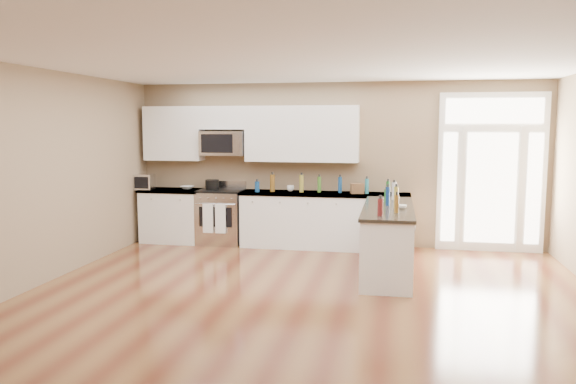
{
  "coord_description": "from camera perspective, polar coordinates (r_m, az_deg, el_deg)",
  "views": [
    {
      "loc": [
        1.01,
        -5.64,
        2.07
      ],
      "look_at": [
        -0.46,
        2.0,
        1.14
      ],
      "focal_mm": 35.0,
      "sensor_mm": 36.0,
      "label": 1
    }
  ],
  "objects": [
    {
      "name": "ground",
      "position": [
        6.09,
        0.71,
        -13.06
      ],
      "size": [
        8.0,
        8.0,
        0.0
      ],
      "primitive_type": "plane",
      "color": "#5A2A19"
    },
    {
      "name": "room_shell",
      "position": [
        5.74,
        0.73,
        3.2
      ],
      "size": [
        8.0,
        8.0,
        8.0
      ],
      "color": "#8A7357",
      "rests_on": "ground"
    },
    {
      "name": "back_cabinet_left",
      "position": [
        10.23,
        -11.57,
        -2.52
      ],
      "size": [
        1.1,
        0.66,
        0.94
      ],
      "color": "white",
      "rests_on": "ground"
    },
    {
      "name": "back_cabinet_right",
      "position": [
        9.54,
        3.71,
        -3.07
      ],
      "size": [
        2.85,
        0.66,
        0.94
      ],
      "color": "white",
      "rests_on": "ground"
    },
    {
      "name": "peninsula_cabinet",
      "position": [
        8.05,
        10.08,
        -5.03
      ],
      "size": [
        0.69,
        2.32,
        0.94
      ],
      "color": "white",
      "rests_on": "ground"
    },
    {
      "name": "upper_cabinet_left",
      "position": [
        10.24,
        -11.51,
        5.85
      ],
      "size": [
        1.04,
        0.33,
        0.95
      ],
      "primitive_type": "cube",
      "color": "white",
      "rests_on": "room_shell"
    },
    {
      "name": "upper_cabinet_right",
      "position": [
        9.61,
        1.42,
        5.93
      ],
      "size": [
        1.94,
        0.33,
        0.95
      ],
      "primitive_type": "cube",
      "color": "white",
      "rests_on": "room_shell"
    },
    {
      "name": "upper_cabinet_short",
      "position": [
        9.93,
        -6.53,
        7.5
      ],
      "size": [
        0.82,
        0.33,
        0.4
      ],
      "primitive_type": "cube",
      "color": "white",
      "rests_on": "room_shell"
    },
    {
      "name": "microwave",
      "position": [
        9.89,
        -6.57,
        4.95
      ],
      "size": [
        0.78,
        0.41,
        0.42
      ],
      "color": "silver",
      "rests_on": "room_shell"
    },
    {
      "name": "entry_door",
      "position": [
        9.75,
        19.94,
        1.87
      ],
      "size": [
        1.7,
        0.1,
        2.6
      ],
      "color": "white",
      "rests_on": "ground"
    },
    {
      "name": "kitchen_range",
      "position": [
        9.92,
        -6.81,
        -2.48
      ],
      "size": [
        0.77,
        0.68,
        1.08
      ],
      "color": "silver",
      "rests_on": "ground"
    },
    {
      "name": "stockpot",
      "position": [
        9.95,
        -7.71,
        0.81
      ],
      "size": [
        0.28,
        0.28,
        0.19
      ],
      "primitive_type": "cylinder",
      "rotation": [
        0.0,
        0.0,
        0.15
      ],
      "color": "black",
      "rests_on": "kitchen_range"
    },
    {
      "name": "toaster_oven",
      "position": [
        10.23,
        -14.38,
        1.0
      ],
      "size": [
        0.32,
        0.26,
        0.27
      ],
      "primitive_type": "cube",
      "rotation": [
        0.0,
        0.0,
        0.02
      ],
      "color": "silver",
      "rests_on": "back_cabinet_left"
    },
    {
      "name": "cardboard_box",
      "position": [
        9.41,
        7.03,
        0.37
      ],
      "size": [
        0.24,
        0.2,
        0.17
      ],
      "primitive_type": "cube",
      "rotation": [
        0.0,
        0.0,
        0.26
      ],
      "color": "brown",
      "rests_on": "back_cabinet_right"
    },
    {
      "name": "bowl_left",
      "position": [
        10.17,
        -10.22,
        0.46
      ],
      "size": [
        0.27,
        0.27,
        0.05
      ],
      "primitive_type": "imported",
      "rotation": [
        0.0,
        0.0,
        -0.26
      ],
      "color": "white",
      "rests_on": "back_cabinet_left"
    },
    {
      "name": "bowl_peninsula",
      "position": [
        7.8,
        11.38,
        -1.48
      ],
      "size": [
        0.21,
        0.21,
        0.05
      ],
      "primitive_type": "imported",
      "rotation": [
        0.0,
        0.0,
        -0.4
      ],
      "color": "white",
      "rests_on": "peninsula_cabinet"
    },
    {
      "name": "cup_counter",
      "position": [
        9.68,
        0.26,
        0.38
      ],
      "size": [
        0.13,
        0.13,
        0.1
      ],
      "primitive_type": "imported",
      "rotation": [
        0.0,
        0.0,
        0.01
      ],
      "color": "white",
      "rests_on": "back_cabinet_right"
    },
    {
      "name": "counter_bottles",
      "position": [
        8.82,
        5.4,
        0.24
      ],
      "size": [
        2.41,
        2.42,
        0.3
      ],
      "color": "#19591E",
      "rests_on": "back_cabinet_right"
    }
  ]
}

